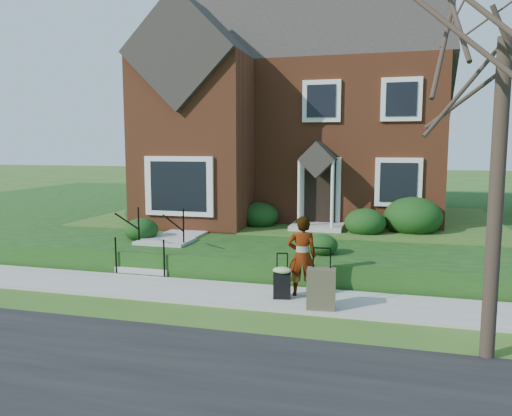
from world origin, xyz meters
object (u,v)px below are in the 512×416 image
(suitcase_olive, at_px, (321,289))
(woman, at_px, (302,256))
(front_steps, at_px, (158,250))
(suitcase_black, at_px, (282,281))
(tree_verge, at_px, (508,4))

(suitcase_olive, bearing_deg, woman, 118.46)
(front_steps, distance_m, suitcase_black, 4.24)
(woman, bearing_deg, tree_verge, 136.35)
(suitcase_olive, bearing_deg, suitcase_black, 146.98)
(woman, height_order, tree_verge, tree_verge)
(suitcase_black, distance_m, suitcase_olive, 0.98)
(woman, height_order, suitcase_olive, woman)
(suitcase_olive, distance_m, tree_verge, 5.63)
(suitcase_black, bearing_deg, woman, 30.73)
(suitcase_black, xyz_separation_m, tree_verge, (3.60, -1.84, 4.75))
(suitcase_black, xyz_separation_m, suitcase_olive, (0.87, -0.46, 0.03))
(suitcase_black, bearing_deg, front_steps, 142.11)
(suitcase_black, height_order, tree_verge, tree_verge)
(suitcase_black, distance_m, tree_verge, 6.24)
(woman, relative_size, tree_verge, 0.23)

